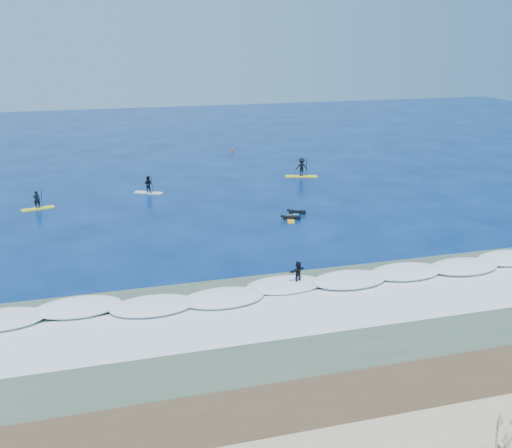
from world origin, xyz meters
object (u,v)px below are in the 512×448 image
object	(u,v)px
sup_paddler_center	(148,186)
marker_buoy	(232,150)
sup_paddler_right	(302,168)
sup_paddler_left	(37,203)
prone_paddler_far	(296,212)
wave_surfer	(298,273)
prone_paddler_near	(291,218)

from	to	relation	value
sup_paddler_center	marker_buoy	bearing A→B (deg)	82.38
sup_paddler_right	marker_buoy	size ratio (longest dim) A/B	5.46
sup_paddler_left	prone_paddler_far	size ratio (longest dim) A/B	1.34
marker_buoy	wave_surfer	bearing A→B (deg)	-97.25
sup_paddler_left	wave_surfer	distance (m)	26.67
sup_paddler_right	wave_surfer	size ratio (longest dim) A/B	1.77
sup_paddler_left	prone_paddler_near	bearing A→B (deg)	-36.53
sup_paddler_right	sup_paddler_left	bearing A→B (deg)	-153.78
sup_paddler_right	prone_paddler_near	distance (m)	14.80
prone_paddler_near	marker_buoy	world-z (taller)	marker_buoy
prone_paddler_far	wave_surfer	world-z (taller)	wave_surfer
sup_paddler_center	sup_paddler_right	distance (m)	16.48
sup_paddler_center	prone_paddler_near	world-z (taller)	sup_paddler_center
marker_buoy	prone_paddler_near	bearing A→B (deg)	-93.08
sup_paddler_left	sup_paddler_center	distance (m)	10.16
sup_paddler_left	prone_paddler_near	size ratio (longest dim) A/B	1.29
prone_paddler_far	wave_surfer	distance (m)	14.31
sup_paddler_left	prone_paddler_near	world-z (taller)	sup_paddler_left
sup_paddler_center	prone_paddler_near	bearing A→B (deg)	-18.96
prone_paddler_far	marker_buoy	xyz separation A→B (m)	(0.56, 26.88, 0.13)
wave_surfer	marker_buoy	world-z (taller)	wave_surfer
sup_paddler_right	prone_paddler_far	xyz separation A→B (m)	(-4.78, -12.27, -0.78)
sup_paddler_left	sup_paddler_center	bearing A→B (deg)	1.84
sup_paddler_center	prone_paddler_near	distance (m)	15.48
sup_paddler_left	prone_paddler_near	distance (m)	22.10
sup_paddler_left	sup_paddler_right	world-z (taller)	sup_paddler_right
sup_paddler_center	marker_buoy	world-z (taller)	sup_paddler_center
prone_paddler_near	wave_surfer	distance (m)	12.73
sup_paddler_left	sup_paddler_right	size ratio (longest dim) A/B	0.80
wave_surfer	sup_paddler_center	bearing A→B (deg)	82.17
sup_paddler_left	sup_paddler_center	xyz separation A→B (m)	(9.79, 2.73, 0.13)
prone_paddler_near	prone_paddler_far	world-z (taller)	prone_paddler_near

